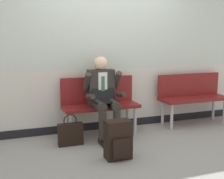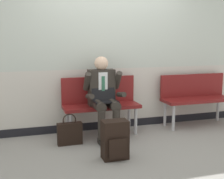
% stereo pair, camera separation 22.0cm
% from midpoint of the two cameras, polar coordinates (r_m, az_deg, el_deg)
% --- Properties ---
extents(ground_plane, '(18.00, 18.00, 0.00)m').
position_cam_midpoint_polar(ground_plane, '(4.57, 3.26, -9.54)').
color(ground_plane, gray).
extents(station_wall, '(5.88, 0.14, 3.12)m').
position_cam_midpoint_polar(station_wall, '(4.97, 0.57, 10.25)').
color(station_wall, beige).
rests_on(station_wall, ground).
extents(bench_with_person, '(1.19, 0.42, 0.90)m').
position_cam_midpoint_polar(bench_with_person, '(4.74, -0.90, -2.16)').
color(bench_with_person, maroon).
rests_on(bench_with_person, ground).
extents(bench_empty, '(1.23, 0.42, 0.88)m').
position_cam_midpoint_polar(bench_empty, '(5.47, 16.59, -1.03)').
color(bench_empty, maroon).
rests_on(bench_empty, ground).
extents(person_seated, '(0.57, 0.70, 1.23)m').
position_cam_midpoint_polar(person_seated, '(4.53, -0.19, -1.10)').
color(person_seated, '#2D2823').
rests_on(person_seated, ground).
extents(backpack, '(0.32, 0.24, 0.50)m').
position_cam_midpoint_polar(backpack, '(3.83, 2.25, -9.55)').
color(backpack, black).
rests_on(backpack, ground).
extents(handbag, '(0.35, 0.11, 0.46)m').
position_cam_midpoint_polar(handbag, '(4.37, -6.55, -8.19)').
color(handbag, black).
rests_on(handbag, ground).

